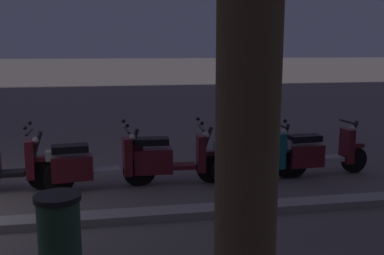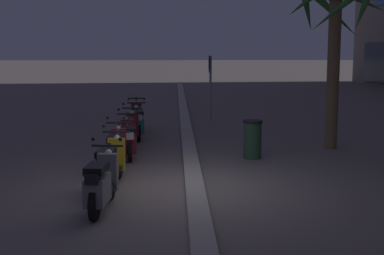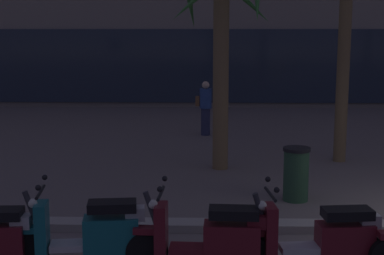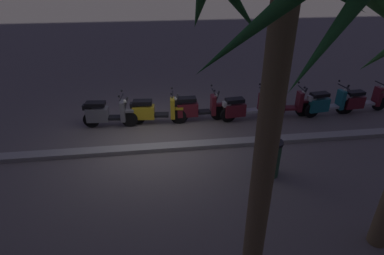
% 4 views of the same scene
% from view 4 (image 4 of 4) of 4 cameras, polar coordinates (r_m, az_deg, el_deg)
% --- Properties ---
extents(ground_plane, '(200.00, 200.00, 0.00)m').
position_cam_4_polar(ground_plane, '(9.12, -6.76, -3.10)').
color(ground_plane, slate).
extents(curb_strip, '(60.00, 0.36, 0.12)m').
position_cam_4_polar(curb_strip, '(8.84, -6.73, -3.72)').
color(curb_strip, '#ADA89E').
rests_on(curb_strip, ground).
extents(scooter_maroon_mid_centre, '(1.82, 0.56, 1.04)m').
position_cam_4_polar(scooter_maroon_mid_centre, '(12.37, 28.69, 4.38)').
color(scooter_maroon_mid_centre, black).
rests_on(scooter_maroon_mid_centre, ground).
extents(scooter_teal_tail_end, '(1.76, 0.58, 1.17)m').
position_cam_4_polar(scooter_teal_tail_end, '(11.50, 23.31, 4.09)').
color(scooter_teal_tail_end, black).
rests_on(scooter_teal_tail_end, ground).
extents(scooter_maroon_second_in_line, '(1.79, 0.56, 1.17)m').
position_cam_4_polar(scooter_maroon_second_in_line, '(10.93, 16.23, 4.09)').
color(scooter_maroon_second_in_line, black).
rests_on(scooter_maroon_second_in_line, ground).
extents(scooter_maroon_mid_rear, '(1.87, 0.58, 1.17)m').
position_cam_4_polar(scooter_maroon_mid_rear, '(10.40, 9.45, 3.55)').
color(scooter_maroon_mid_rear, black).
rests_on(scooter_maroon_mid_rear, ground).
extents(scooter_maroon_gap_after_mid, '(1.78, 0.56, 1.17)m').
position_cam_4_polar(scooter_maroon_gap_after_mid, '(10.20, 0.63, 3.54)').
color(scooter_maroon_gap_after_mid, black).
rests_on(scooter_maroon_gap_after_mid, ground).
extents(scooter_yellow_mid_front, '(1.86, 0.56, 1.17)m').
position_cam_4_polar(scooter_yellow_mid_front, '(10.10, -7.20, 3.00)').
color(scooter_yellow_mid_front, black).
rests_on(scooter_yellow_mid_front, ground).
extents(scooter_grey_last_in_row, '(1.73, 0.56, 1.17)m').
position_cam_4_polar(scooter_grey_last_in_row, '(10.20, -15.64, 2.46)').
color(scooter_grey_last_in_row, black).
rests_on(scooter_grey_last_in_row, ground).
extents(palm_tree_by_mall_entrance, '(2.36, 2.33, 5.22)m').
position_cam_4_polar(palm_tree_by_mall_entrance, '(3.26, 16.01, 15.82)').
color(palm_tree_by_mall_entrance, olive).
rests_on(palm_tree_by_mall_entrance, ground).
extents(litter_bin, '(0.48, 0.48, 0.95)m').
position_cam_4_polar(litter_bin, '(7.81, 14.38, -5.43)').
color(litter_bin, '#2D5638').
rests_on(litter_bin, ground).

